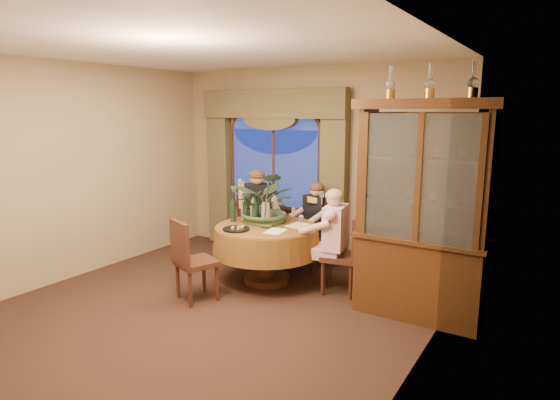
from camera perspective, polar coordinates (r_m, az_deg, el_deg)
The scene contains 36 objects.
floor at distance 5.27m, azimuth -9.76°, elevation -13.80°, with size 5.00×5.00×0.00m, color black.
wall_back at distance 6.90m, azimuth 3.79°, elevation 4.33°, with size 4.50×4.50×0.00m, color #8E7A55.
wall_right at distance 3.76m, azimuth 16.10°, elevation -1.65°, with size 5.00×5.00×0.00m, color #8E7A55.
ceiling at distance 4.83m, azimuth -10.88°, elevation 17.98°, with size 5.00×5.00×0.00m, color white.
window at distance 7.15m, azimuth -0.74°, elevation 3.78°, with size 1.62×0.10×1.32m, color navy, non-canonical shape.
arched_transom at distance 7.10m, azimuth -0.75°, elevation 10.04°, with size 1.60×0.06×0.44m, color navy, non-canonical shape.
drapery_left at distance 7.73m, azimuth -7.39°, elevation 3.33°, with size 0.38×0.14×2.32m, color #494427.
drapery_right at distance 6.63m, azimuth 6.55°, elevation 2.09°, with size 0.38×0.14×2.32m, color #494427.
swag_valance at distance 7.03m, azimuth -1.12°, elevation 11.66°, with size 2.45×0.16×0.42m, color #494427, non-canonical shape.
dining_table at distance 6.04m, azimuth -1.62°, elevation -6.58°, with size 1.39×1.39×0.75m, color maroon.
china_cabinet at distance 5.07m, azimuth 16.96°, elevation -1.40°, with size 1.42×0.56×2.30m, color #361B0B.
oil_lamp_left at distance 5.09m, azimuth 13.34°, elevation 13.79°, with size 0.11×0.11×0.34m, color #A5722D, non-canonical shape.
oil_lamp_center at distance 4.97m, azimuth 17.83°, elevation 13.64°, with size 0.11×0.11×0.34m, color #A5722D, non-canonical shape.
oil_lamp_right at distance 4.89m, azimuth 22.50°, elevation 13.40°, with size 0.11×0.11×0.34m, color #A5722D, non-canonical shape.
chair_right at distance 5.71m, azimuth 7.40°, elevation -6.61°, with size 0.42×0.42×0.96m, color black.
chair_back_right at distance 6.58m, azimuth 4.26°, elevation -4.18°, with size 0.42×0.42×0.96m, color black.
chair_back at distance 6.83m, azimuth -3.25°, elevation -3.59°, with size 0.42×0.42×0.96m, color black.
chair_front_left at distance 5.54m, azimuth -10.13°, elevation -7.23°, with size 0.42×0.42×0.96m, color black.
person_pink at distance 5.68m, azimuth 6.73°, elevation -4.99°, with size 0.46×0.42×1.28m, color beige, non-canonical shape.
person_back at distance 6.82m, azimuth -2.81°, elevation -1.88°, with size 0.49×0.45×1.36m, color black, non-canonical shape.
person_scarf at distance 6.56m, azimuth 4.57°, elevation -3.05°, with size 0.44×0.40×1.22m, color black, non-canonical shape.
stoneware_vase at distance 6.07m, azimuth -1.74°, elevation -1.55°, with size 0.14×0.14×0.26m, color tan, non-canonical shape.
centerpiece_plant at distance 6.00m, azimuth -1.59°, elevation 2.82°, with size 0.91×1.01×0.79m, color #345130.
olive_bowl at distance 5.83m, azimuth -1.69°, elevation -3.12°, with size 0.16×0.16×0.05m, color #53612F.
cheese_platter at distance 5.73m, azimuth -5.36°, elevation -3.55°, with size 0.33×0.33×0.02m, color black.
wine_bottle_0 at distance 6.06m, azimuth -3.32°, elevation -1.23°, with size 0.07×0.07×0.33m, color tan.
wine_bottle_1 at distance 6.23m, azimuth -4.47°, elevation -0.91°, with size 0.07×0.07×0.33m, color tan.
wine_bottle_2 at distance 5.95m, azimuth -3.11°, elevation -1.48°, with size 0.07×0.07×0.33m, color black.
wine_bottle_3 at distance 6.07m, azimuth -4.25°, elevation -1.23°, with size 0.07×0.07×0.33m, color black.
wine_bottle_4 at distance 6.20m, azimuth -2.89°, elevation -0.95°, with size 0.07×0.07×0.33m, color black.
wine_bottle_5 at distance 6.13m, azimuth -5.74°, elevation -1.13°, with size 0.07×0.07×0.33m, color black.
tasting_paper_0 at distance 5.64m, azimuth -0.58°, elevation -3.82°, with size 0.21×0.30×0.00m, color white.
tasting_paper_1 at distance 5.93m, azimuth 2.13°, elevation -3.09°, with size 0.21×0.30×0.00m, color white.
wine_glass_person_pink at distance 5.75m, azimuth 2.58°, elevation -2.66°, with size 0.07×0.07×0.18m, color silver, non-canonical shape.
wine_glass_person_back at distance 6.36m, azimuth -2.29°, elevation -1.35°, with size 0.07×0.07×0.18m, color silver, non-canonical shape.
wine_glass_person_scarf at distance 6.20m, azimuth 1.66°, elevation -1.65°, with size 0.07×0.07×0.18m, color silver, non-canonical shape.
Camera 1 is at (3.23, -3.54, 2.19)m, focal length 30.00 mm.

